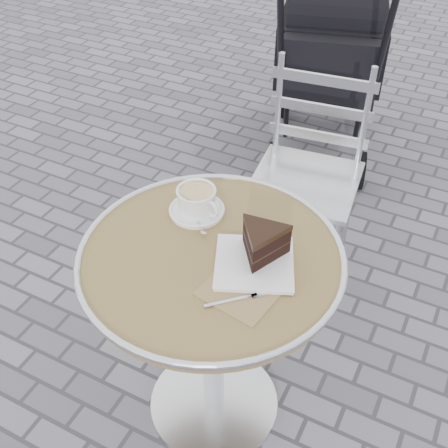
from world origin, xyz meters
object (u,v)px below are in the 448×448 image
at_px(bistro_chair, 313,150).
at_px(cake_plate_set, 260,247).
at_px(cafe_table, 212,296).
at_px(baby_stroller, 330,59).
at_px(cappuccino_set, 197,203).

bearing_deg(bistro_chair, cake_plate_set, -87.41).
distance_m(cafe_table, baby_stroller, 1.81).
height_order(cappuccino_set, bistro_chair, bistro_chair).
relative_size(cafe_table, baby_stroller, 0.63).
bearing_deg(cappuccino_set, baby_stroller, 110.75).
distance_m(bistro_chair, baby_stroller, 0.95).
distance_m(cafe_table, cake_plate_set, 0.25).
bearing_deg(cake_plate_set, bistro_chair, 76.06).
height_order(cake_plate_set, bistro_chair, bistro_chair).
relative_size(cappuccino_set, cake_plate_set, 0.49).
distance_m(cappuccino_set, cake_plate_set, 0.26).
bearing_deg(cafe_table, bistro_chair, 90.93).
xyz_separation_m(cafe_table, bistro_chair, (-0.01, 0.87, -0.02)).
bearing_deg(bistro_chair, cafe_table, -95.94).
bearing_deg(bistro_chair, baby_stroller, 97.84).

